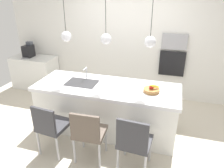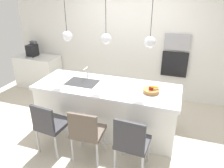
{
  "view_description": "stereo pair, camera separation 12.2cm",
  "coord_description": "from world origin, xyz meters",
  "px_view_note": "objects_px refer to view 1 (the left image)",
  "views": [
    {
      "loc": [
        1.06,
        -3.24,
        2.44
      ],
      "look_at": [
        0.1,
        0.0,
        0.93
      ],
      "focal_mm": 34.45,
      "sensor_mm": 36.0,
      "label": 1
    },
    {
      "loc": [
        1.18,
        -3.2,
        2.44
      ],
      "look_at": [
        0.1,
        0.0,
        0.93
      ],
      "focal_mm": 34.45,
      "sensor_mm": 36.0,
      "label": 2
    }
  ],
  "objects_px": {
    "microwave": "(175,42)",
    "chair_far": "(134,141)",
    "fruit_bowl": "(152,90)",
    "chair_middle": "(89,132)",
    "chair_near": "(51,125)",
    "coffee_machine": "(28,51)",
    "oven": "(172,63)"
  },
  "relations": [
    {
      "from": "microwave",
      "to": "chair_far",
      "type": "height_order",
      "value": "microwave"
    },
    {
      "from": "fruit_bowl",
      "to": "chair_middle",
      "type": "distance_m",
      "value": 1.22
    },
    {
      "from": "microwave",
      "to": "chair_near",
      "type": "bearing_deg",
      "value": -124.36
    },
    {
      "from": "coffee_machine",
      "to": "chair_near",
      "type": "height_order",
      "value": "coffee_machine"
    },
    {
      "from": "fruit_bowl",
      "to": "oven",
      "type": "bearing_deg",
      "value": 80.56
    },
    {
      "from": "chair_middle",
      "to": "chair_far",
      "type": "xyz_separation_m",
      "value": [
        0.68,
        -0.01,
        -0.0
      ]
    },
    {
      "from": "oven",
      "to": "chair_far",
      "type": "distance_m",
      "value": 2.5
    },
    {
      "from": "microwave",
      "to": "chair_middle",
      "type": "xyz_separation_m",
      "value": [
        -1.05,
        -2.44,
        -0.87
      ]
    },
    {
      "from": "coffee_machine",
      "to": "microwave",
      "type": "height_order",
      "value": "microwave"
    },
    {
      "from": "fruit_bowl",
      "to": "coffee_machine",
      "type": "relative_size",
      "value": 0.7
    },
    {
      "from": "coffee_machine",
      "to": "microwave",
      "type": "distance_m",
      "value": 3.59
    },
    {
      "from": "microwave",
      "to": "coffee_machine",
      "type": "bearing_deg",
      "value": -175.22
    },
    {
      "from": "coffee_machine",
      "to": "oven",
      "type": "xyz_separation_m",
      "value": [
        3.55,
        0.3,
        -0.1
      ]
    },
    {
      "from": "coffee_machine",
      "to": "chair_near",
      "type": "bearing_deg",
      "value": -48.67
    },
    {
      "from": "chair_middle",
      "to": "microwave",
      "type": "bearing_deg",
      "value": 66.66
    },
    {
      "from": "microwave",
      "to": "chair_far",
      "type": "bearing_deg",
      "value": -98.69
    },
    {
      "from": "fruit_bowl",
      "to": "chair_far",
      "type": "relative_size",
      "value": 0.29
    },
    {
      "from": "oven",
      "to": "chair_near",
      "type": "relative_size",
      "value": 0.63
    },
    {
      "from": "chair_far",
      "to": "coffee_machine",
      "type": "bearing_deg",
      "value": 145.97
    },
    {
      "from": "fruit_bowl",
      "to": "chair_far",
      "type": "bearing_deg",
      "value": -97.28
    },
    {
      "from": "microwave",
      "to": "oven",
      "type": "height_order",
      "value": "microwave"
    },
    {
      "from": "microwave",
      "to": "chair_middle",
      "type": "distance_m",
      "value": 2.79
    },
    {
      "from": "fruit_bowl",
      "to": "chair_far",
      "type": "height_order",
      "value": "fruit_bowl"
    },
    {
      "from": "chair_far",
      "to": "chair_near",
      "type": "bearing_deg",
      "value": 179.83
    },
    {
      "from": "fruit_bowl",
      "to": "microwave",
      "type": "relative_size",
      "value": 0.5
    },
    {
      "from": "coffee_machine",
      "to": "chair_near",
      "type": "distance_m",
      "value": 2.89
    },
    {
      "from": "microwave",
      "to": "oven",
      "type": "distance_m",
      "value": 0.5
    },
    {
      "from": "fruit_bowl",
      "to": "coffee_machine",
      "type": "bearing_deg",
      "value": 158.45
    },
    {
      "from": "fruit_bowl",
      "to": "chair_far",
      "type": "xyz_separation_m",
      "value": [
        -0.11,
        -0.85,
        -0.41
      ]
    },
    {
      "from": "fruit_bowl",
      "to": "microwave",
      "type": "bearing_deg",
      "value": 80.56
    },
    {
      "from": "oven",
      "to": "fruit_bowl",
      "type": "bearing_deg",
      "value": -99.44
    },
    {
      "from": "coffee_machine",
      "to": "microwave",
      "type": "relative_size",
      "value": 0.7
    }
  ]
}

